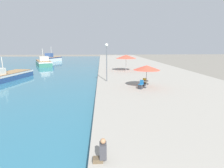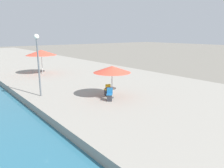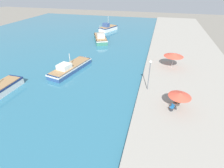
# 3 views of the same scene
# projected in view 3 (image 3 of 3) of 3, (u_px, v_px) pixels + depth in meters

# --- Properties ---
(water_basin) EXTENTS (56.00, 90.00, 0.04)m
(water_basin) POSITION_uv_depth(u_px,v_px,m) (45.00, 42.00, 47.73)
(water_basin) COLOR #2D6B84
(water_basin) RESTS_ON ground_plane
(quay_promenade) EXTENTS (16.00, 90.00, 0.55)m
(quay_promenade) POSITION_uv_depth(u_px,v_px,m) (185.00, 53.00, 39.52)
(quay_promenade) COLOR gray
(quay_promenade) RESTS_ON ground_plane
(fishing_boat_mid) EXTENTS (4.74, 10.07, 3.31)m
(fishing_boat_mid) POSITION_uv_depth(u_px,v_px,m) (70.00, 67.00, 32.03)
(fishing_boat_mid) COLOR navy
(fishing_boat_mid) RESTS_ON water_basin
(fishing_boat_far) EXTENTS (6.42, 9.59, 4.17)m
(fishing_boat_far) POSITION_uv_depth(u_px,v_px,m) (100.00, 38.00, 48.12)
(fishing_boat_far) COLOR #33705B
(fishing_boat_far) RESTS_ON water_basin
(fishing_boat_distant) EXTENTS (5.19, 7.28, 4.63)m
(fishing_boat_distant) POSITION_uv_depth(u_px,v_px,m) (108.00, 28.00, 58.33)
(fishing_boat_distant) COLOR silver
(fishing_boat_distant) RESTS_ON water_basin
(cafe_umbrella_pink) EXTENTS (2.71, 2.71, 2.33)m
(cafe_umbrella_pink) POSITION_uv_depth(u_px,v_px,m) (180.00, 95.00, 20.84)
(cafe_umbrella_pink) COLOR #B7B7B7
(cafe_umbrella_pink) RESTS_ON quay_promenade
(cafe_umbrella_white) EXTENTS (3.45, 3.45, 2.77)m
(cafe_umbrella_white) POSITION_uv_depth(u_px,v_px,m) (174.00, 55.00, 31.23)
(cafe_umbrella_white) COLOR #B7B7B7
(cafe_umbrella_white) RESTS_ON quay_promenade
(cafe_table) EXTENTS (0.80, 0.80, 0.74)m
(cafe_table) POSITION_uv_depth(u_px,v_px,m) (176.00, 105.00, 21.60)
(cafe_table) COLOR #333338
(cafe_table) RESTS_ON quay_promenade
(cafe_chair_left) EXTENTS (0.51, 0.53, 0.91)m
(cafe_chair_left) POSITION_uv_depth(u_px,v_px,m) (177.00, 104.00, 22.23)
(cafe_chair_left) COLOR #2D2D33
(cafe_chair_left) RESTS_ON quay_promenade
(cafe_chair_right) EXTENTS (0.59, 0.59, 0.91)m
(cafe_chair_right) POSITION_uv_depth(u_px,v_px,m) (171.00, 108.00, 21.38)
(cafe_chair_right) COLOR #2D2D33
(cafe_chair_right) RESTS_ON quay_promenade
(lamppost) EXTENTS (0.36, 0.36, 4.56)m
(lamppost) POSITION_uv_depth(u_px,v_px,m) (150.00, 70.00, 24.24)
(lamppost) COLOR #565B60
(lamppost) RESTS_ON quay_promenade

